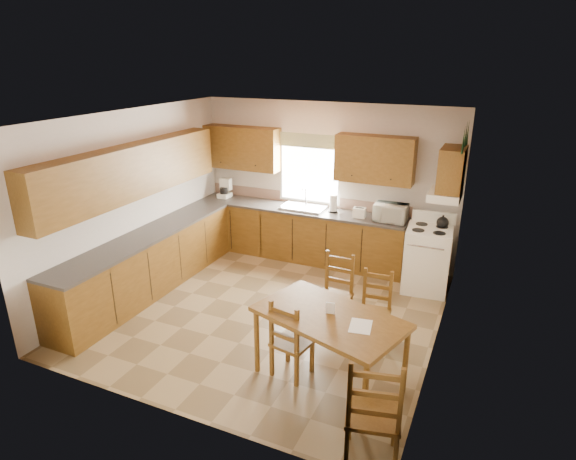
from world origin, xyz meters
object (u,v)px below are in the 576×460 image
at_px(chair_far_left, 375,309).
at_px(stove, 427,260).
at_px(chair_near_left, 292,338).
at_px(dining_table, 329,349).
at_px(chair_far_right, 334,292).
at_px(chair_near_right, 374,407).
at_px(microwave, 391,213).

bearing_deg(chair_far_left, stove, 73.45).
bearing_deg(stove, chair_near_left, -114.91).
distance_m(dining_table, chair_far_left, 1.02).
distance_m(stove, chair_far_left, 1.79).
bearing_deg(chair_far_right, dining_table, -71.94).
bearing_deg(chair_near_left, stove, -99.80).
height_order(chair_far_left, chair_far_right, chair_far_right).
xyz_separation_m(chair_near_left, chair_far_left, (0.67, 1.02, -0.01)).
bearing_deg(chair_near_left, chair_near_right, 154.32).
height_order(stove, chair_far_left, stove).
relative_size(chair_near_left, chair_far_left, 1.03).
distance_m(chair_near_right, chair_far_right, 2.26).
relative_size(microwave, chair_far_left, 0.51).
distance_m(stove, chair_near_left, 2.95).
distance_m(chair_near_right, chair_far_left, 1.91).
height_order(microwave, chair_far_right, microwave).
xyz_separation_m(stove, chair_far_left, (-0.36, -1.75, -0.03)).
relative_size(dining_table, chair_near_right, 1.40).
bearing_deg(chair_near_right, chair_near_left, -49.08).
distance_m(dining_table, chair_near_left, 0.43).
height_order(dining_table, chair_far_left, chair_far_left).
height_order(dining_table, chair_near_left, chair_near_left).
bearing_deg(microwave, stove, -24.02).
height_order(microwave, chair_far_left, microwave).
bearing_deg(chair_near_right, dining_table, -63.12).
xyz_separation_m(microwave, chair_near_right, (0.78, -3.90, -0.50)).
bearing_deg(chair_far_right, stove, 61.69).
bearing_deg(chair_far_left, chair_near_left, -128.47).
relative_size(chair_near_right, chair_far_left, 1.22).
height_order(dining_table, chair_near_right, chair_near_right).
relative_size(stove, dining_table, 0.62).
bearing_deg(chair_near_left, chair_far_left, -112.86).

